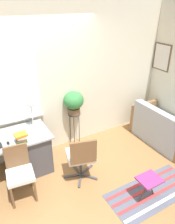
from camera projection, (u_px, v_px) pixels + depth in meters
The scene contains 12 objects.
ground_plane at pixel (52, 174), 3.80m from camera, with size 14.00×14.00×0.00m, color #9E7042.
wall_back_with_window at pixel (28, 88), 3.76m from camera, with size 9.00×0.12×2.70m.
mouse at pixel (8, 143), 3.33m from camera, with size 0.04×0.07×0.04m.
desk_lamp at pixel (31, 106), 3.62m from camera, with size 0.14×0.14×0.48m.
book_stack at pixel (21, 138), 3.36m from camera, with size 0.19×0.19×0.15m.
desk_chair_wooden at pixel (19, 171), 3.22m from camera, with size 0.42×0.43×0.83m.
office_chair_swivel at pixel (81, 156), 3.52m from camera, with size 0.58×0.59×0.86m.
couch_loveseat at pixel (163, 130), 4.55m from camera, with size 0.70×1.36×0.80m.
plant_stand at pixel (74, 118), 4.34m from camera, with size 0.25×0.25×0.71m.
potted_plant at pixel (74, 102), 4.18m from camera, with size 0.39×0.39×0.45m.
floor_rug_striped at pixel (152, 192), 3.46m from camera, with size 1.47×0.65×0.01m.
folding_stool at pixel (149, 181), 3.20m from camera, with size 0.34×0.29×0.39m.
Camera 1 is at (-0.87, -2.80, 2.72)m, focal length 35.00 mm.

